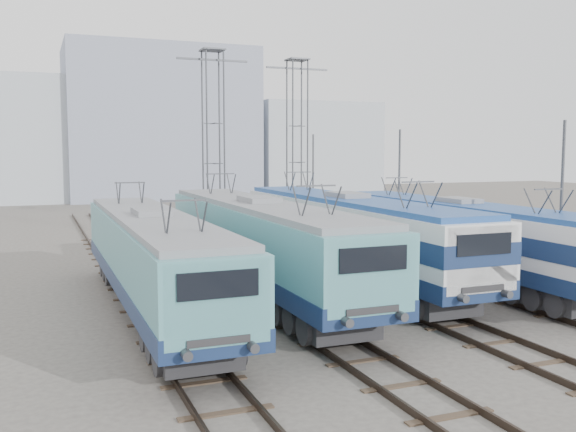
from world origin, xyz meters
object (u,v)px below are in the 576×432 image
(locomotive_center_right, at_px, (349,230))
(mast_mid, at_px, (399,192))
(locomotive_far_right, at_px, (460,233))
(catenary_tower_west, at_px, (213,137))
(catenary_tower_east, at_px, (297,139))
(locomotive_far_left, at_px, (153,255))
(mast_front, at_px, (561,210))
(locomotive_center_left, at_px, (261,240))
(mast_rear, at_px, (313,182))

(locomotive_center_right, height_order, mast_mid, mast_mid)
(locomotive_center_right, xyz_separation_m, mast_mid, (6.35, 6.28, 1.14))
(locomotive_center_right, distance_m, locomotive_far_right, 4.88)
(locomotive_center_right, distance_m, catenary_tower_west, 15.08)
(catenary_tower_west, relative_size, catenary_tower_east, 1.00)
(locomotive_far_left, distance_m, catenary_tower_west, 18.72)
(catenary_tower_west, xyz_separation_m, mast_mid, (8.60, -8.00, -3.14))
(mast_front, bearing_deg, locomotive_far_left, 168.52)
(locomotive_far_left, distance_m, mast_front, 15.72)
(catenary_tower_west, bearing_deg, catenary_tower_east, 17.10)
(mast_mid, bearing_deg, catenary_tower_east, 101.86)
(locomotive_far_left, relative_size, locomotive_center_left, 0.94)
(catenary_tower_west, distance_m, mast_mid, 12.16)
(locomotive_center_right, distance_m, catenary_tower_east, 17.37)
(locomotive_center_right, xyz_separation_m, mast_rear, (6.35, 18.28, 1.14))
(locomotive_far_right, height_order, mast_front, mast_front)
(locomotive_center_left, height_order, catenary_tower_west, catenary_tower_west)
(locomotive_far_left, xyz_separation_m, locomotive_center_right, (9.00, 2.60, 0.17))
(catenary_tower_west, bearing_deg, locomotive_center_left, -98.29)
(locomotive_center_right, bearing_deg, mast_mid, 44.70)
(locomotive_center_left, relative_size, mast_mid, 2.65)
(locomotive_far_right, bearing_deg, locomotive_center_right, 157.27)
(mast_rear, bearing_deg, locomotive_center_left, -119.16)
(locomotive_far_right, height_order, mast_rear, mast_rear)
(locomotive_far_right, relative_size, catenary_tower_east, 1.45)
(locomotive_far_left, height_order, mast_rear, mast_rear)
(locomotive_far_right, bearing_deg, catenary_tower_east, 90.79)
(locomotive_far_left, height_order, locomotive_far_right, locomotive_far_left)
(locomotive_far_left, relative_size, catenary_tower_east, 1.46)
(locomotive_far_right, xyz_separation_m, mast_mid, (1.85, 8.17, 1.27))
(locomotive_center_right, height_order, locomotive_far_right, locomotive_center_right)
(locomotive_center_left, relative_size, catenary_tower_east, 1.55)
(mast_front, bearing_deg, mast_rear, 90.00)
(locomotive_far_left, xyz_separation_m, catenary_tower_east, (13.25, 18.88, 4.46))
(mast_front, bearing_deg, locomotive_far_right, 115.77)
(catenary_tower_east, bearing_deg, locomotive_far_left, -125.06)
(locomotive_center_left, distance_m, locomotive_far_right, 9.03)
(mast_mid, bearing_deg, mast_rear, 90.00)
(mast_front, relative_size, mast_mid, 1.00)
(locomotive_far_right, relative_size, mast_front, 2.49)
(catenary_tower_east, relative_size, mast_front, 1.71)
(locomotive_center_right, relative_size, catenary_tower_east, 1.54)
(locomotive_center_left, height_order, mast_mid, mast_mid)
(locomotive_far_right, relative_size, mast_rear, 2.49)
(locomotive_center_right, bearing_deg, locomotive_far_left, -163.89)
(catenary_tower_west, height_order, mast_mid, catenary_tower_west)
(mast_front, bearing_deg, catenary_tower_west, 113.27)
(locomotive_center_right, bearing_deg, locomotive_center_left, -165.49)
(locomotive_center_left, height_order, mast_rear, mast_rear)
(catenary_tower_east, bearing_deg, mast_mid, -78.14)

